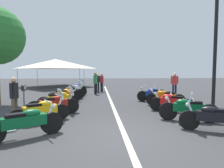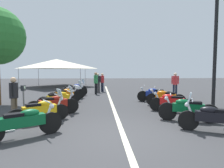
% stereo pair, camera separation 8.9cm
% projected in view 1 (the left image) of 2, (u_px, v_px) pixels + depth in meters
% --- Properties ---
extents(ground_plane, '(80.00, 80.00, 0.00)m').
position_uv_depth(ground_plane, '(125.00, 136.00, 5.45)').
color(ground_plane, '#38383A').
extents(lane_centre_stripe, '(22.61, 0.16, 0.01)m').
position_uv_depth(lane_centre_stripe, '(111.00, 102.00, 11.12)').
color(lane_centre_stripe, beige).
rests_on(lane_centre_stripe, ground_plane).
extents(motorcycle_left_row_0, '(1.29, 1.88, 1.00)m').
position_uv_depth(motorcycle_left_row_0, '(25.00, 123.00, 5.17)').
color(motorcycle_left_row_0, black).
rests_on(motorcycle_left_row_0, ground_plane).
extents(motorcycle_left_row_1, '(1.28, 1.87, 1.19)m').
position_uv_depth(motorcycle_left_row_1, '(41.00, 110.00, 6.77)').
color(motorcycle_left_row_1, black).
rests_on(motorcycle_left_row_1, ground_plane).
extents(motorcycle_left_row_2, '(0.98, 2.07, 1.21)m').
position_uv_depth(motorcycle_left_row_2, '(54.00, 104.00, 7.99)').
color(motorcycle_left_row_2, black).
rests_on(motorcycle_left_row_2, ground_plane).
extents(motorcycle_left_row_3, '(1.20, 1.86, 0.99)m').
position_uv_depth(motorcycle_left_row_3, '(59.00, 99.00, 9.47)').
color(motorcycle_left_row_3, black).
rests_on(motorcycle_left_row_3, ground_plane).
extents(motorcycle_left_row_4, '(1.14, 1.82, 1.01)m').
position_uv_depth(motorcycle_left_row_4, '(65.00, 95.00, 10.92)').
color(motorcycle_left_row_4, black).
rests_on(motorcycle_left_row_4, ground_plane).
extents(motorcycle_left_row_5, '(1.12, 1.92, 1.21)m').
position_uv_depth(motorcycle_left_row_5, '(70.00, 92.00, 12.29)').
color(motorcycle_left_row_5, black).
rests_on(motorcycle_left_row_5, ground_plane).
extents(motorcycle_left_row_6, '(1.12, 1.89, 1.00)m').
position_uv_depth(motorcycle_left_row_6, '(74.00, 90.00, 13.71)').
color(motorcycle_left_row_6, black).
rests_on(motorcycle_left_row_6, ground_plane).
extents(motorcycle_left_row_7, '(1.22, 1.89, 1.20)m').
position_uv_depth(motorcycle_left_row_7, '(75.00, 88.00, 15.05)').
color(motorcycle_left_row_7, black).
rests_on(motorcycle_left_row_7, ground_plane).
extents(motorcycle_right_row_0, '(1.09, 2.00, 1.20)m').
position_uv_depth(motorcycle_right_row_0, '(215.00, 118.00, 5.72)').
color(motorcycle_right_row_0, black).
rests_on(motorcycle_right_row_0, ground_plane).
extents(motorcycle_right_row_1, '(0.95, 2.04, 1.02)m').
position_uv_depth(motorcycle_right_row_1, '(188.00, 109.00, 6.98)').
color(motorcycle_right_row_1, black).
rests_on(motorcycle_right_row_1, ground_plane).
extents(motorcycle_right_row_2, '(1.00, 1.90, 1.00)m').
position_uv_depth(motorcycle_right_row_2, '(172.00, 102.00, 8.57)').
color(motorcycle_right_row_2, black).
rests_on(motorcycle_right_row_2, ground_plane).
extents(motorcycle_right_row_3, '(0.97, 1.93, 1.01)m').
position_uv_depth(motorcycle_right_row_3, '(165.00, 98.00, 9.92)').
color(motorcycle_right_row_3, black).
rests_on(motorcycle_right_row_3, ground_plane).
extents(motorcycle_right_row_4, '(0.86, 2.16, 1.00)m').
position_uv_depth(motorcycle_right_row_4, '(155.00, 94.00, 11.32)').
color(motorcycle_right_row_4, black).
rests_on(motorcycle_right_row_4, ground_plane).
extents(street_lamp_twin_globe, '(0.32, 1.22, 5.29)m').
position_uv_depth(street_lamp_twin_globe, '(216.00, 30.00, 7.86)').
color(street_lamp_twin_globe, black).
rests_on(street_lamp_twin_globe, ground_plane).
extents(parking_meter, '(0.19, 0.15, 1.29)m').
position_uv_depth(parking_meter, '(24.00, 95.00, 7.59)').
color(parking_meter, slate).
rests_on(parking_meter, ground_plane).
extents(bystander_0, '(0.51, 0.32, 1.75)m').
position_uv_depth(bystander_0, '(95.00, 81.00, 14.87)').
color(bystander_0, black).
rests_on(bystander_0, ground_plane).
extents(bystander_1, '(0.47, 0.32, 1.64)m').
position_uv_depth(bystander_1, '(102.00, 81.00, 16.59)').
color(bystander_1, '#1E2338').
rests_on(bystander_1, ground_plane).
extents(bystander_2, '(0.32, 0.51, 1.65)m').
position_uv_depth(bystander_2, '(97.00, 81.00, 16.13)').
color(bystander_2, black).
rests_on(bystander_2, ground_plane).
extents(bystander_3, '(0.53, 0.32, 1.63)m').
position_uv_depth(bystander_3, '(14.00, 95.00, 7.34)').
color(bystander_3, brown).
rests_on(bystander_3, ground_plane).
extents(bystander_4, '(0.32, 0.52, 1.72)m').
position_uv_depth(bystander_4, '(175.00, 83.00, 13.67)').
color(bystander_4, '#1E2338').
rests_on(bystander_4, ground_plane).
extents(event_tent, '(6.80, 6.80, 3.20)m').
position_uv_depth(event_tent, '(56.00, 64.00, 21.81)').
color(event_tent, beige).
rests_on(event_tent, ground_plane).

